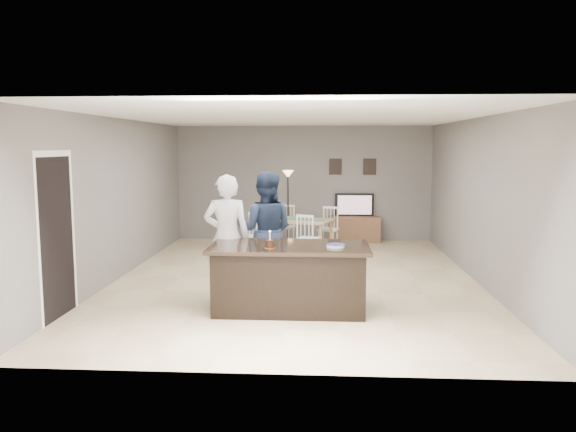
# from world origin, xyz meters

# --- Properties ---
(floor) EXTENTS (8.00, 8.00, 0.00)m
(floor) POSITION_xyz_m (0.00, 0.00, 0.00)
(floor) COLOR tan
(floor) RESTS_ON ground
(room_shell) EXTENTS (8.00, 8.00, 8.00)m
(room_shell) POSITION_xyz_m (0.00, 0.00, 1.68)
(room_shell) COLOR slate
(room_shell) RESTS_ON floor
(kitchen_island) EXTENTS (2.15, 1.10, 0.90)m
(kitchen_island) POSITION_xyz_m (0.00, -1.80, 0.45)
(kitchen_island) COLOR black
(kitchen_island) RESTS_ON floor
(tv_console) EXTENTS (1.20, 0.40, 0.60)m
(tv_console) POSITION_xyz_m (1.20, 3.77, 0.30)
(tv_console) COLOR brown
(tv_console) RESTS_ON floor
(television) EXTENTS (0.91, 0.12, 0.53)m
(television) POSITION_xyz_m (1.20, 3.84, 0.86)
(television) COLOR black
(television) RESTS_ON tv_console
(tv_screen_glow) EXTENTS (0.78, 0.00, 0.78)m
(tv_screen_glow) POSITION_xyz_m (1.20, 3.76, 0.87)
(tv_screen_glow) COLOR orange
(tv_screen_glow) RESTS_ON tv_console
(picture_frames) EXTENTS (1.10, 0.02, 0.38)m
(picture_frames) POSITION_xyz_m (1.15, 3.98, 1.75)
(picture_frames) COLOR black
(picture_frames) RESTS_ON room_shell
(doorway) EXTENTS (0.00, 2.10, 2.65)m
(doorway) POSITION_xyz_m (-2.99, -2.30, 1.26)
(doorway) COLOR black
(doorway) RESTS_ON floor
(woman) EXTENTS (0.71, 0.51, 1.83)m
(woman) POSITION_xyz_m (-0.95, -1.25, 0.91)
(woman) COLOR silver
(woman) RESTS_ON floor
(man) EXTENTS (0.94, 0.75, 1.85)m
(man) POSITION_xyz_m (-0.44, -0.67, 0.92)
(man) COLOR #1A2439
(man) RESTS_ON floor
(birthday_cake) EXTENTS (0.15, 0.15, 0.24)m
(birthday_cake) POSITION_xyz_m (-0.25, -2.03, 0.96)
(birthday_cake) COLOR gold
(birthday_cake) RESTS_ON kitchen_island
(plate_stack) EXTENTS (0.25, 0.25, 0.04)m
(plate_stack) POSITION_xyz_m (0.62, -1.91, 0.92)
(plate_stack) COLOR white
(plate_stack) RESTS_ON kitchen_island
(dining_table) EXTENTS (1.88, 2.05, 0.91)m
(dining_table) POSITION_xyz_m (-0.12, 2.40, 0.58)
(dining_table) COLOR tan
(dining_table) RESTS_ON floor
(floor_lamp) EXTENTS (0.25, 0.25, 1.69)m
(floor_lamp) POSITION_xyz_m (-0.32, 3.25, 1.31)
(floor_lamp) COLOR black
(floor_lamp) RESTS_ON floor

